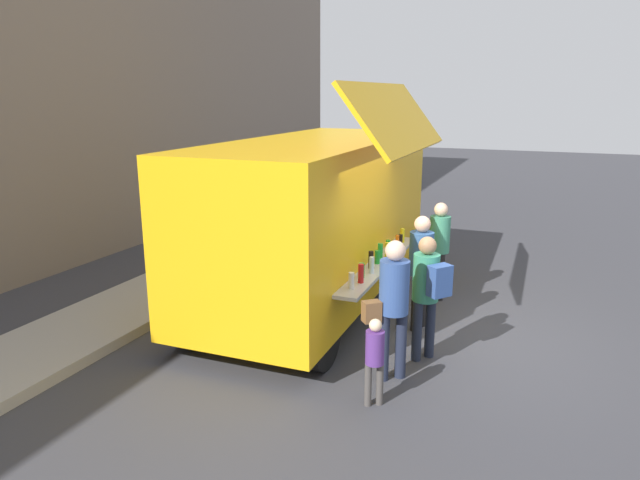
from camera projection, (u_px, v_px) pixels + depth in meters
The scene contains 9 objects.
ground_plane at pixel (445, 339), 8.33m from camera, with size 60.00×60.00×0.00m, color #38383D.
curb_strip at pixel (2, 370), 7.22m from camera, with size 28.00×1.60×0.15m, color #9E998E.
food_truck_main at pixel (317, 215), 9.48m from camera, with size 6.01×3.02×3.59m.
trash_bin at pixel (294, 219), 14.24m from camera, with size 0.60×0.60×0.87m, color #2C6637.
customer_front_ordering at pixel (421, 262), 8.45m from camera, with size 0.36×0.35×1.73m.
customer_mid_with_backpack at pixel (428, 286), 7.43m from camera, with size 0.50×0.53×1.68m.
customer_rear_waiting at pixel (393, 299), 6.91m from camera, with size 0.49×0.53×1.77m.
customer_extra_browsing at pixel (439, 242), 9.74m from camera, with size 0.34×0.34×1.68m.
child_near_queue at pixel (375, 354), 6.41m from camera, with size 0.21×0.21×1.04m.
Camera 1 is at (-7.82, -1.27, 3.45)m, focal length 32.30 mm.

